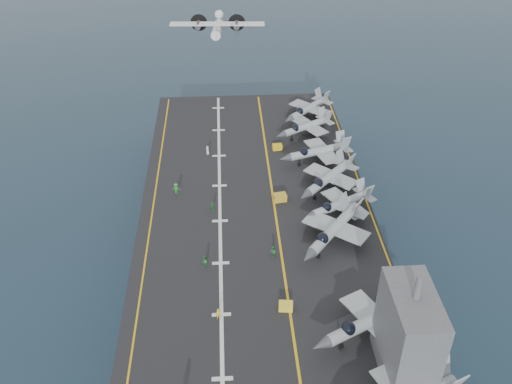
{
  "coord_description": "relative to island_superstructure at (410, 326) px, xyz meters",
  "views": [
    {
      "loc": [
        -4.63,
        -72.04,
        66.27
      ],
      "look_at": [
        0.0,
        4.0,
        13.0
      ],
      "focal_mm": 40.0,
      "sensor_mm": 36.0,
      "label": 1
    }
  ],
  "objects": [
    {
      "name": "fighter_jet_7",
      "position": [
        -3.65,
        56.69,
        -5.27
      ],
      "size": [
        15.43,
        13.96,
        4.46
      ],
      "primitive_type": null,
      "color": "gray",
      "rests_on": "flight_deck"
    },
    {
      "name": "island_superstructure",
      "position": [
        0.0,
        0.0,
        0.0
      ],
      "size": [
        5.0,
        10.0,
        15.0
      ],
      "primitive_type": null,
      "color": "#56595E",
      "rests_on": "flight_deck"
    },
    {
      "name": "crew_2",
      "position": [
        -23.27,
        19.62,
        -6.61
      ],
      "size": [
        1.2,
        1.28,
        1.78
      ],
      "primitive_type": "imported",
      "color": "#268C33",
      "rests_on": "flight_deck"
    },
    {
      "name": "fighter_jet_3",
      "position": [
        -4.04,
        23.65,
        -4.88
      ],
      "size": [
        17.26,
        18.07,
        5.24
      ],
      "primitive_type": null,
      "color": "#8D929B",
      "rests_on": "flight_deck"
    },
    {
      "name": "tow_cart_b",
      "position": [
        -10.95,
        34.98,
        -6.86
      ],
      "size": [
        2.36,
        1.75,
        1.29
      ],
      "primitive_type": null,
      "color": "gold",
      "rests_on": "flight_deck"
    },
    {
      "name": "fighter_jet_1",
      "position": [
        -2.67,
        5.51,
        -4.9
      ],
      "size": [
        17.9,
        15.67,
        5.21
      ],
      "primitive_type": null,
      "color": "#9CA5AC",
      "rests_on": "flight_deck"
    },
    {
      "name": "crew_3",
      "position": [
        -28.32,
        38.09,
        -6.48
      ],
      "size": [
        1.35,
        1.03,
        2.04
      ],
      "primitive_type": "imported",
      "color": "#25852C",
      "rests_on": "flight_deck"
    },
    {
      "name": "flight_deck",
      "position": [
        -15.0,
        30.0,
        -7.7
      ],
      "size": [
        38.0,
        92.0,
        0.4
      ],
      "primitive_type": "cube",
      "color": "black",
      "rests_on": "hull"
    },
    {
      "name": "fighter_jet_5",
      "position": [
        -2.38,
        37.91,
        -5.04
      ],
      "size": [
        16.56,
        16.79,
        4.92
      ],
      "primitive_type": null,
      "color": "#A3ACB2",
      "rests_on": "flight_deck"
    },
    {
      "name": "deck_edge_stbd",
      "position": [
        3.5,
        30.0,
        -7.48
      ],
      "size": [
        0.25,
        90.0,
        0.02
      ],
      "primitive_type": "cube",
      "color": "gold",
      "rests_on": "flight_deck"
    },
    {
      "name": "crew_1",
      "position": [
        -21.36,
        9.32,
        -6.65
      ],
      "size": [
        1.09,
        0.79,
        1.7
      ],
      "primitive_type": "imported",
      "color": "gold",
      "rests_on": "flight_deck"
    },
    {
      "name": "tow_cart_a",
      "position": [
        -12.5,
        10.47,
        -6.95
      ],
      "size": [
        1.97,
        1.39,
        1.11
      ],
      "primitive_type": null,
      "color": "yellow",
      "rests_on": "flight_deck"
    },
    {
      "name": "transport_plane",
      "position": [
        -20.65,
        85.74,
        4.46
      ],
      "size": [
        22.22,
        15.82,
        5.06
      ],
      "primitive_type": null,
      "color": "white"
    },
    {
      "name": "crew_4",
      "position": [
        -22.15,
        32.94,
        -6.61
      ],
      "size": [
        1.04,
        1.25,
        1.78
      ],
      "primitive_type": "imported",
      "color": "#268C33",
      "rests_on": "flight_deck"
    },
    {
      "name": "deck_edge_port",
      "position": [
        -32.0,
        30.0,
        -7.48
      ],
      "size": [
        0.25,
        90.0,
        0.02
      ],
      "primitive_type": "cube",
      "color": "gold",
      "rests_on": "flight_deck"
    },
    {
      "name": "foul_line",
      "position": [
        -12.0,
        30.0,
        -7.48
      ],
      "size": [
        0.35,
        90.0,
        0.02
      ],
      "primitive_type": "cube",
      "color": "gold",
      "rests_on": "flight_deck"
    },
    {
      "name": "tow_cart_c",
      "position": [
        -9.85,
        51.72,
        -6.96
      ],
      "size": [
        1.9,
        1.34,
        1.08
      ],
      "primitive_type": null,
      "color": "gold",
      "rests_on": "flight_deck"
    },
    {
      "name": "fighter_jet_8",
      "position": [
        -2.29,
        64.13,
        -5.15
      ],
      "size": [
        15.91,
        15.98,
        4.7
      ],
      "primitive_type": null,
      "color": "gray",
      "rests_on": "flight_deck"
    },
    {
      "name": "landing_centerline",
      "position": [
        -21.0,
        30.0,
        -7.48
      ],
      "size": [
        0.5,
        90.0,
        0.02
      ],
      "primitive_type": "cube",
      "color": "silver",
      "rests_on": "flight_deck"
    },
    {
      "name": "fighter_jet_6",
      "position": [
        -2.72,
        46.86,
        -5.11
      ],
      "size": [
        15.93,
        13.03,
        4.77
      ],
      "primitive_type": null,
      "color": "#9BA4AB",
      "rests_on": "flight_deck"
    },
    {
      "name": "crew_5",
      "position": [
        -23.12,
        50.79,
        -6.64
      ],
      "size": [
        1.07,
        1.23,
        1.72
      ],
      "primitive_type": "imported",
      "color": "silver",
      "rests_on": "flight_deck"
    },
    {
      "name": "crew_7",
      "position": [
        -13.32,
        21.09,
        -6.6
      ],
      "size": [
        0.97,
        1.22,
        1.79
      ],
      "primitive_type": "imported",
      "color": "#268C33",
      "rests_on": "flight_deck"
    },
    {
      "name": "fighter_jet_4",
      "position": [
        -1.58,
        30.52,
        -5.22
      ],
      "size": [
        15.7,
        13.93,
        4.55
      ],
      "primitive_type": null,
      "color": "#969FA5",
      "rests_on": "flight_deck"
    },
    {
      "name": "ground",
      "position": [
        -15.0,
        30.0,
        -17.9
      ],
      "size": [
        500.0,
        500.0,
        0.0
      ],
      "primitive_type": "plane",
      "color": "#142135",
      "rests_on": "ground"
    },
    {
      "name": "hull",
      "position": [
        -15.0,
        30.0,
        -12.9
      ],
      "size": [
        36.0,
        90.0,
        10.0
      ],
      "primitive_type": "cube",
      "color": "#56595E",
      "rests_on": "ground"
    }
  ]
}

